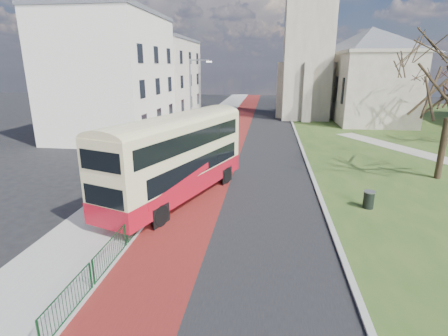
# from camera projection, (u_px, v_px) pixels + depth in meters

# --- Properties ---
(ground) EXTENTS (160.00, 160.00, 0.00)m
(ground) POSITION_uv_depth(u_px,v_px,m) (203.00, 229.00, 16.73)
(ground) COLOR black
(ground) RESTS_ON ground
(road_carriageway) EXTENTS (9.00, 120.00, 0.01)m
(road_carriageway) POSITION_uv_depth(u_px,v_px,m) (254.00, 142.00, 35.57)
(road_carriageway) COLOR black
(road_carriageway) RESTS_ON ground
(bus_lane) EXTENTS (3.40, 120.00, 0.01)m
(bus_lane) POSITION_uv_depth(u_px,v_px,m) (228.00, 142.00, 35.90)
(bus_lane) COLOR #591414
(bus_lane) RESTS_ON ground
(pavement_west) EXTENTS (4.00, 120.00, 0.12)m
(pavement_west) POSITION_uv_depth(u_px,v_px,m) (191.00, 140.00, 36.35)
(pavement_west) COLOR gray
(pavement_west) RESTS_ON ground
(kerb_west) EXTENTS (0.25, 120.00, 0.13)m
(kerb_west) POSITION_uv_depth(u_px,v_px,m) (210.00, 141.00, 36.11)
(kerb_west) COLOR #999993
(kerb_west) RESTS_ON ground
(kerb_east) EXTENTS (0.25, 80.00, 0.13)m
(kerb_east) POSITION_uv_depth(u_px,v_px,m) (298.00, 139.00, 36.89)
(kerb_east) COLOR #999993
(kerb_east) RESTS_ON ground
(pedestrian_railing) EXTENTS (0.07, 24.00, 1.12)m
(pedestrian_railing) POSITION_uv_depth(u_px,v_px,m) (167.00, 188.00, 20.74)
(pedestrian_railing) COLOR #0D3C1B
(pedestrian_railing) RESTS_ON ground
(gothic_church) EXTENTS (16.38, 18.00, 40.00)m
(gothic_church) POSITION_uv_depth(u_px,v_px,m) (343.00, 23.00, 47.64)
(gothic_church) COLOR gray
(gothic_church) RESTS_ON ground
(street_block_near) EXTENTS (10.30, 14.30, 13.00)m
(street_block_near) POSITION_uv_depth(u_px,v_px,m) (112.00, 75.00, 37.54)
(street_block_near) COLOR silver
(street_block_near) RESTS_ON ground
(street_block_far) EXTENTS (10.30, 16.30, 11.50)m
(street_block_far) POSITION_uv_depth(u_px,v_px,m) (158.00, 78.00, 52.98)
(street_block_far) COLOR #BEB4A1
(street_block_far) RESTS_ON ground
(streetlamp) EXTENTS (2.13, 0.18, 8.00)m
(streetlamp) POSITION_uv_depth(u_px,v_px,m) (192.00, 98.00, 33.09)
(streetlamp) COLOR gray
(streetlamp) RESTS_ON pavement_west
(bus) EXTENTS (6.21, 11.58, 4.74)m
(bus) POSITION_uv_depth(u_px,v_px,m) (177.00, 154.00, 19.77)
(bus) COLOR maroon
(bus) RESTS_ON ground
(litter_bin) EXTENTS (0.64, 0.64, 0.97)m
(litter_bin) POSITION_uv_depth(u_px,v_px,m) (369.00, 200.00, 18.97)
(litter_bin) COLOR black
(litter_bin) RESTS_ON grass_green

